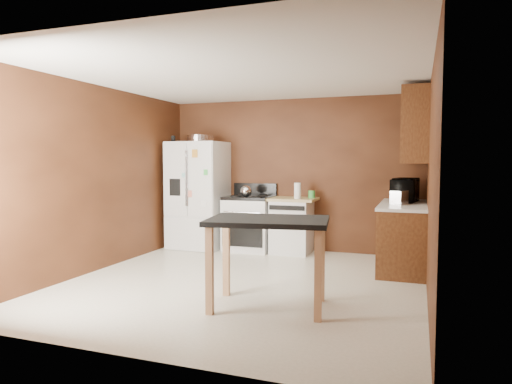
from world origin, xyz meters
The scene contains 18 objects.
floor centered at (0.00, 0.00, 0.00)m, with size 4.50×4.50×0.00m, color white.
ceiling centered at (0.00, 0.00, 2.50)m, with size 4.50×4.50×0.00m, color white.
wall_back centered at (0.00, 2.25, 1.25)m, with size 4.20×4.20×0.00m, color #582D17.
wall_front centered at (0.00, -2.25, 1.25)m, with size 4.20×4.20×0.00m, color #582D17.
wall_left centered at (-2.10, 0.00, 1.25)m, with size 4.50×4.50×0.00m, color #582D17.
wall_right centered at (2.10, 0.00, 1.25)m, with size 4.50×4.50×0.00m, color #582D17.
roasting_pan centered at (-1.49, 1.84, 1.86)m, with size 0.45×0.45×0.11m, color silver.
pen_cup centered at (-1.98, 1.80, 1.85)m, with size 0.07×0.07×0.11m, color black.
kettle centered at (-0.64, 1.77, 0.99)m, with size 0.18×0.18×0.18m, color silver.
paper_towel centered at (0.20, 1.83, 1.01)m, with size 0.11×0.11×0.25m, color white.
green_canister centered at (0.39, 2.01, 0.95)m, with size 0.11×0.11×0.12m, color green.
toaster centered at (1.74, 1.30, 0.99)m, with size 0.15×0.25×0.18m, color silver.
microwave centered at (1.80, 1.73, 1.05)m, with size 0.55×0.37×0.30m, color black.
refrigerator centered at (-1.55, 1.86, 0.90)m, with size 0.90×0.80×1.80m.
gas_range centered at (-0.64, 1.92, 0.46)m, with size 0.76×0.68×1.10m.
dishwasher centered at (0.08, 1.95, 0.45)m, with size 0.78×0.63×0.89m.
right_cabinets centered at (1.84, 1.48, 0.91)m, with size 0.63×1.58×2.45m.
island centered at (0.57, -0.77, 0.77)m, with size 1.30×0.97×0.91m.
Camera 1 is at (1.98, -5.09, 1.49)m, focal length 32.00 mm.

